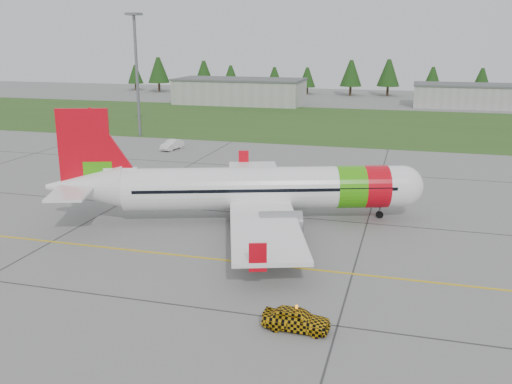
% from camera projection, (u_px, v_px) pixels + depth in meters
% --- Properties ---
extents(ground, '(320.00, 320.00, 0.00)m').
position_uv_depth(ground, '(181.00, 305.00, 36.32)').
color(ground, gray).
rests_on(ground, ground).
extents(aircraft, '(33.59, 31.83, 10.51)m').
position_uv_depth(aircraft, '(256.00, 189.00, 52.58)').
color(aircraft, white).
rests_on(aircraft, ground).
extents(follow_me_car, '(1.40, 1.64, 3.99)m').
position_uv_depth(follow_me_car, '(297.00, 298.00, 32.83)').
color(follow_me_car, yellow).
rests_on(follow_me_car, ground).
extents(service_van, '(1.83, 1.75, 4.58)m').
position_uv_depth(service_van, '(172.00, 135.00, 86.15)').
color(service_van, white).
rests_on(service_van, ground).
extents(grass_strip, '(320.00, 50.00, 0.03)m').
position_uv_depth(grass_strip, '(343.00, 124.00, 112.53)').
color(grass_strip, '#30561E').
rests_on(grass_strip, ground).
extents(taxi_guideline, '(120.00, 0.25, 0.02)m').
position_uv_depth(taxi_guideline, '(222.00, 260.00, 43.76)').
color(taxi_guideline, gold).
rests_on(taxi_guideline, ground).
extents(hangar_west, '(32.00, 14.00, 6.00)m').
position_uv_depth(hangar_west, '(240.00, 92.00, 145.55)').
color(hangar_west, '#A8A8A3').
rests_on(hangar_west, ground).
extents(hangar_east, '(24.00, 12.00, 5.20)m').
position_uv_depth(hangar_east, '(465.00, 96.00, 138.83)').
color(hangar_east, '#A8A8A3').
rests_on(hangar_east, ground).
extents(floodlight_mast, '(0.50, 0.50, 20.00)m').
position_uv_depth(floodlight_mast, '(137.00, 77.00, 95.90)').
color(floodlight_mast, slate).
rests_on(floodlight_mast, ground).
extents(treeline, '(160.00, 8.00, 10.00)m').
position_uv_depth(treeline, '(368.00, 79.00, 163.27)').
color(treeline, '#1C3F14').
rests_on(treeline, ground).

